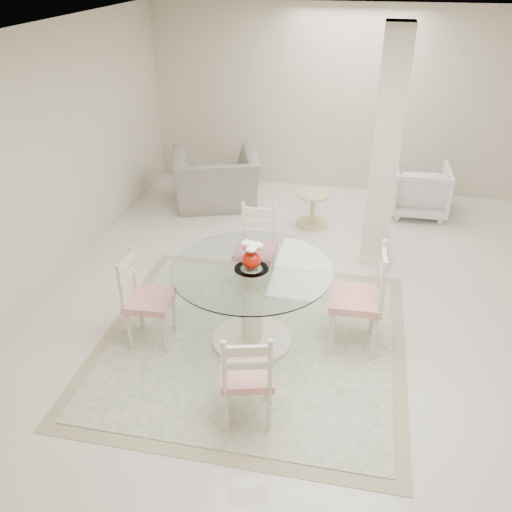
% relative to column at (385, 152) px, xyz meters
% --- Properties ---
extents(ground, '(7.00, 7.00, 0.00)m').
position_rel_column_xyz_m(ground, '(-0.50, -1.30, -1.35)').
color(ground, white).
rests_on(ground, ground).
extents(room_shell, '(6.02, 7.02, 2.71)m').
position_rel_column_xyz_m(room_shell, '(-0.50, -1.30, 0.51)').
color(room_shell, beige).
rests_on(room_shell, ground).
extents(column, '(0.30, 0.30, 2.70)m').
position_rel_column_xyz_m(column, '(0.00, 0.00, 0.00)').
color(column, beige).
rests_on(column, ground).
extents(area_rug, '(2.90, 2.90, 0.02)m').
position_rel_column_xyz_m(area_rug, '(-1.12, -1.92, -1.34)').
color(area_rug, tan).
rests_on(area_rug, ground).
extents(dining_table, '(1.45, 1.45, 0.84)m').
position_rel_column_xyz_m(dining_table, '(-1.12, -1.92, -0.92)').
color(dining_table, '#EFE0C4').
rests_on(dining_table, ground).
extents(red_vase, '(0.20, 0.19, 0.26)m').
position_rel_column_xyz_m(red_vase, '(-1.11, -1.92, -0.38)').
color(red_vase, '#AE1405').
rests_on(red_vase, dining_table).
extents(dining_chair_east, '(0.48, 0.48, 1.16)m').
position_rel_column_xyz_m(dining_chair_east, '(-0.10, -1.76, -0.74)').
color(dining_chair_east, beige).
rests_on(dining_chair_east, ground).
extents(dining_chair_north, '(0.43, 0.43, 1.05)m').
position_rel_column_xyz_m(dining_chair_north, '(-1.27, -0.91, -0.80)').
color(dining_chair_north, beige).
rests_on(dining_chair_north, ground).
extents(dining_chair_west, '(0.44, 0.44, 1.03)m').
position_rel_column_xyz_m(dining_chair_west, '(-2.12, -2.08, -0.81)').
color(dining_chair_west, beige).
rests_on(dining_chair_west, ground).
extents(dining_chair_south, '(0.49, 0.49, 1.01)m').
position_rel_column_xyz_m(dining_chair_south, '(-0.94, -2.92, -0.82)').
color(dining_chair_south, beige).
rests_on(dining_chair_south, ground).
extents(recliner_taupe, '(1.47, 1.37, 0.78)m').
position_rel_column_xyz_m(recliner_taupe, '(-2.30, 1.16, -0.96)').
color(recliner_taupe, gray).
rests_on(recliner_taupe, ground).
extents(armchair_white, '(0.78, 0.81, 0.71)m').
position_rel_column_xyz_m(armchair_white, '(0.59, 1.45, -0.99)').
color(armchair_white, silver).
rests_on(armchair_white, ground).
extents(side_table, '(0.45, 0.45, 0.46)m').
position_rel_column_xyz_m(side_table, '(-0.84, 0.77, -1.14)').
color(side_table, '#D1BE80').
rests_on(side_table, ground).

